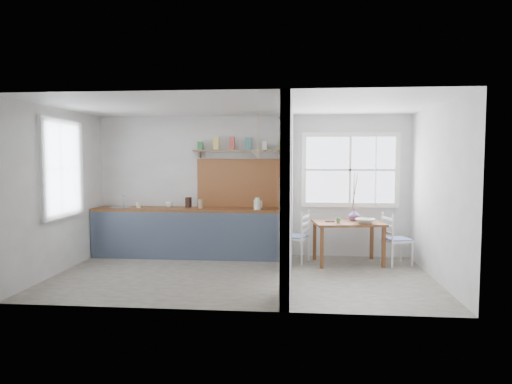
# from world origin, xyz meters

# --- Properties ---
(floor) EXTENTS (5.80, 3.20, 0.01)m
(floor) POSITION_xyz_m (0.00, 0.00, 0.00)
(floor) COLOR gray
(floor) RESTS_ON ground
(ceiling) EXTENTS (5.80, 3.20, 0.01)m
(ceiling) POSITION_xyz_m (0.00, 0.00, 2.60)
(ceiling) COLOR white
(ceiling) RESTS_ON walls
(walls) EXTENTS (5.81, 3.21, 2.60)m
(walls) POSITION_xyz_m (0.00, 0.00, 1.30)
(walls) COLOR white
(walls) RESTS_ON floor
(partition) EXTENTS (0.12, 3.20, 2.60)m
(partition) POSITION_xyz_m (0.70, 0.06, 1.45)
(partition) COLOR white
(partition) RESTS_ON floor
(kitchen_window) EXTENTS (0.10, 1.16, 1.50)m
(kitchen_window) POSITION_xyz_m (-2.87, 0.00, 1.65)
(kitchen_window) COLOR white
(kitchen_window) RESTS_ON walls
(nook_window) EXTENTS (1.76, 0.10, 1.30)m
(nook_window) POSITION_xyz_m (1.80, 1.56, 1.60)
(nook_window) COLOR white
(nook_window) RESTS_ON walls
(counter) EXTENTS (3.50, 0.60, 0.90)m
(counter) POSITION_xyz_m (-1.13, 1.33, 0.46)
(counter) COLOR brown
(counter) RESTS_ON floor
(sink) EXTENTS (0.40, 0.40, 0.02)m
(sink) POSITION_xyz_m (-2.43, 1.30, 0.89)
(sink) COLOR #B6B8BB
(sink) RESTS_ON counter
(backsplash) EXTENTS (1.65, 0.03, 0.90)m
(backsplash) POSITION_xyz_m (-0.20, 1.58, 1.35)
(backsplash) COLOR #9C5835
(backsplash) RESTS_ON walls
(shelf) EXTENTS (1.75, 0.20, 0.21)m
(shelf) POSITION_xyz_m (-0.20, 1.49, 2.00)
(shelf) COLOR olive
(shelf) RESTS_ON walls
(pendant_lamp) EXTENTS (0.26, 0.26, 0.16)m
(pendant_lamp) POSITION_xyz_m (0.15, 1.15, 1.88)
(pendant_lamp) COLOR beige
(pendant_lamp) RESTS_ON ceiling
(utensil_rail) EXTENTS (0.02, 0.50, 0.02)m
(utensil_rail) POSITION_xyz_m (0.61, 0.90, 1.45)
(utensil_rail) COLOR #B6B8BB
(utensil_rail) RESTS_ON partition
(dining_table) EXTENTS (1.26, 0.93, 0.72)m
(dining_table) POSITION_xyz_m (1.72, 1.01, 0.36)
(dining_table) COLOR brown
(dining_table) RESTS_ON floor
(chair_left) EXTENTS (0.53, 0.53, 0.90)m
(chair_left) POSITION_xyz_m (0.81, 1.06, 0.45)
(chair_left) COLOR white
(chair_left) RESTS_ON floor
(chair_right) EXTENTS (0.50, 0.50, 0.88)m
(chair_right) POSITION_xyz_m (2.54, 1.00, 0.44)
(chair_right) COLOR white
(chair_right) RESTS_ON floor
(kettle) EXTENTS (0.20, 0.18, 0.21)m
(kettle) POSITION_xyz_m (0.13, 1.20, 1.00)
(kettle) COLOR white
(kettle) RESTS_ON counter
(mug_a) EXTENTS (0.13, 0.13, 0.11)m
(mug_a) POSITION_xyz_m (-2.06, 1.25, 0.95)
(mug_a) COLOR white
(mug_a) RESTS_ON counter
(mug_b) EXTENTS (0.18, 0.18, 0.11)m
(mug_b) POSITION_xyz_m (-1.53, 1.40, 0.95)
(mug_b) COLOR white
(mug_b) RESTS_ON counter
(knife_block) EXTENTS (0.10, 0.13, 0.19)m
(knife_block) POSITION_xyz_m (-1.17, 1.42, 0.99)
(knife_block) COLOR black
(knife_block) RESTS_ON counter
(jar) EXTENTS (0.11, 0.11, 0.17)m
(jar) POSITION_xyz_m (-0.91, 1.31, 0.98)
(jar) COLOR tan
(jar) RESTS_ON counter
(towel_magenta) EXTENTS (0.02, 0.03, 0.58)m
(towel_magenta) POSITION_xyz_m (0.58, 0.97, 0.28)
(towel_magenta) COLOR #D21E53
(towel_magenta) RESTS_ON counter
(towel_orange) EXTENTS (0.02, 0.03, 0.47)m
(towel_orange) POSITION_xyz_m (0.58, 0.93, 0.25)
(towel_orange) COLOR #CA6602
(towel_orange) RESTS_ON counter
(bowl) EXTENTS (0.41, 0.41, 0.08)m
(bowl) POSITION_xyz_m (1.98, 0.85, 0.76)
(bowl) COLOR silver
(bowl) RESTS_ON dining_table
(table_cup) EXTENTS (0.12, 0.12, 0.09)m
(table_cup) POSITION_xyz_m (1.54, 0.87, 0.77)
(table_cup) COLOR #6EA76A
(table_cup) RESTS_ON dining_table
(plate) EXTENTS (0.19, 0.19, 0.01)m
(plate) POSITION_xyz_m (1.41, 1.01, 0.73)
(plate) COLOR black
(plate) RESTS_ON dining_table
(vase) EXTENTS (0.20, 0.20, 0.21)m
(vase) POSITION_xyz_m (1.84, 1.18, 0.83)
(vase) COLOR #6C4B83
(vase) RESTS_ON dining_table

